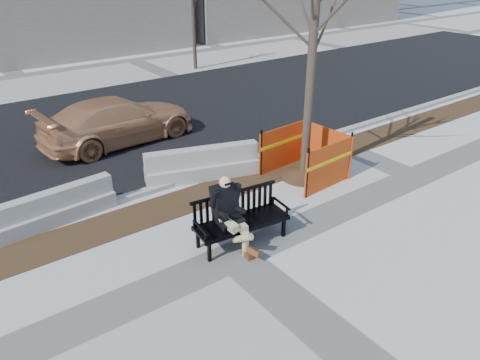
# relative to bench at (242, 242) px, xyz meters

# --- Properties ---
(ground) EXTENTS (120.00, 120.00, 0.00)m
(ground) POSITION_rel_bench_xyz_m (-0.43, -0.33, 0.00)
(ground) COLOR beige
(ground) RESTS_ON ground
(mulch_strip) EXTENTS (40.00, 1.20, 0.02)m
(mulch_strip) POSITION_rel_bench_xyz_m (-0.43, 2.27, 0.00)
(mulch_strip) COLOR #47301C
(mulch_strip) RESTS_ON ground
(asphalt_street) EXTENTS (60.00, 10.40, 0.01)m
(asphalt_street) POSITION_rel_bench_xyz_m (-0.43, 8.47, 0.00)
(asphalt_street) COLOR black
(asphalt_street) RESTS_ON ground
(curb) EXTENTS (60.00, 0.25, 0.12)m
(curb) POSITION_rel_bench_xyz_m (-0.43, 3.22, 0.06)
(curb) COLOR #9E9B93
(curb) RESTS_ON ground
(bench) EXTENTS (2.15, 0.98, 1.11)m
(bench) POSITION_rel_bench_xyz_m (0.00, 0.00, 0.00)
(bench) COLOR black
(bench) RESTS_ON ground
(seated_man) EXTENTS (0.79, 1.19, 1.57)m
(seated_man) POSITION_rel_bench_xyz_m (-0.28, 0.09, 0.00)
(seated_man) COLOR black
(seated_man) RESTS_ON ground
(tree_fence) EXTENTS (2.89, 2.89, 6.78)m
(tree_fence) POSITION_rel_bench_xyz_m (3.27, 1.52, 0.00)
(tree_fence) COLOR #FF5719
(tree_fence) RESTS_ON ground
(sedan) EXTENTS (5.22, 2.51, 1.47)m
(sedan) POSITION_rel_bench_xyz_m (0.23, 7.00, 0.00)
(sedan) COLOR tan
(sedan) RESTS_ON ground
(jersey_barrier_left) EXTENTS (2.85, 0.80, 0.81)m
(jersey_barrier_left) POSITION_rel_bench_xyz_m (-2.97, 3.20, 0.00)
(jersey_barrier_left) COLOR #A19E96
(jersey_barrier_left) RESTS_ON ground
(jersey_barrier_right) EXTENTS (3.17, 1.54, 0.90)m
(jersey_barrier_right) POSITION_rel_bench_xyz_m (0.99, 3.14, 0.00)
(jersey_barrier_right) COLOR #AAA69F
(jersey_barrier_right) RESTS_ON ground
(far_tree_right) EXTENTS (2.24, 2.24, 5.67)m
(far_tree_right) POSITION_rel_bench_xyz_m (7.59, 14.37, 0.00)
(far_tree_right) COLOR #3F3128
(far_tree_right) RESTS_ON ground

